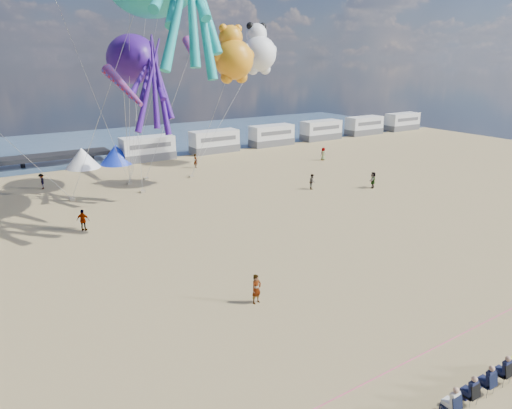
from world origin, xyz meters
name	(u,v)px	position (x,y,z in m)	size (l,w,h in m)	color
ground	(311,317)	(0.00, 0.00, 0.00)	(120.00, 120.00, 0.00)	tan
water	(74,146)	(0.00, 55.00, 0.02)	(120.00, 120.00, 0.00)	#3E5976
motorhome_0	(148,148)	(6.00, 40.00, 1.50)	(6.60, 2.50, 3.00)	silver
motorhome_1	(214,141)	(15.50, 40.00, 1.50)	(6.60, 2.50, 3.00)	silver
motorhome_2	(272,135)	(25.00, 40.00, 1.50)	(6.60, 2.50, 3.00)	silver
motorhome_3	(321,130)	(34.50, 40.00, 1.50)	(6.60, 2.50, 3.00)	silver
motorhome_4	(364,126)	(44.00, 40.00, 1.50)	(6.60, 2.50, 3.00)	silver
motorhome_5	(402,122)	(53.50, 40.00, 1.50)	(6.60, 2.50, 3.00)	silver
tent_white	(82,158)	(-2.00, 40.00, 1.20)	(4.00, 4.00, 2.40)	white
tent_blue	(116,154)	(2.00, 40.00, 1.20)	(4.00, 4.00, 2.40)	#1933CC
spectator_row	(487,379)	(2.19, -7.87, 0.65)	(6.10, 0.90, 1.30)	black
cooler_navy	(466,394)	(1.34, -7.63, 0.15)	(0.38, 0.28, 0.30)	#151843
rope_line	(388,371)	(0.00, -5.00, 0.02)	(0.03, 0.03, 34.00)	#F2338C
standing_person	(256,289)	(-1.57, 2.66, 0.82)	(0.59, 0.39, 1.63)	tan
beachgoer_1	(312,182)	(14.99, 18.29, 0.75)	(0.74, 0.48, 1.51)	#7F6659
beachgoer_2	(42,181)	(-7.54, 32.74, 0.77)	(0.75, 0.59, 1.55)	#7F6659
beachgoer_3	(83,220)	(-6.77, 18.58, 0.83)	(1.08, 0.62, 1.67)	#7F6659
beachgoer_4	(373,180)	(20.33, 15.34, 0.82)	(0.96, 0.40, 1.63)	#7F6659
beachgoer_5	(195,161)	(9.23, 32.85, 0.83)	(1.55, 0.49, 1.67)	#7F6659
beachgoer_6	(323,154)	(24.75, 28.04, 0.80)	(0.59, 0.38, 1.60)	#7F6659
sandbag_a	(72,199)	(-5.90, 27.13, 0.11)	(0.50, 0.35, 0.22)	gray
sandbag_b	(143,191)	(0.40, 26.12, 0.11)	(0.50, 0.35, 0.22)	gray
sandbag_c	(191,176)	(6.85, 28.98, 0.11)	(0.50, 0.35, 0.22)	gray
sandbag_d	(146,178)	(2.39, 30.75, 0.11)	(0.50, 0.35, 0.22)	gray
sandbag_e	(130,183)	(0.28, 29.76, 0.11)	(0.50, 0.35, 0.22)	gray
kite_octopus_purple	(132,59)	(1.08, 28.27, 12.28)	(4.10, 9.58, 10.94)	#3C137E
kite_panda	(259,54)	(16.76, 30.72, 12.86)	(4.80, 4.51, 6.77)	white
kite_teddy_orange	(234,60)	(9.40, 23.76, 12.23)	(4.50, 4.24, 6.36)	orange
windsock_mid	(191,51)	(7.62, 29.31, 13.07)	(1.00, 5.20, 5.20)	red
windsock_right	(123,87)	(-2.56, 19.61, 10.34)	(0.90, 5.09, 5.09)	red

